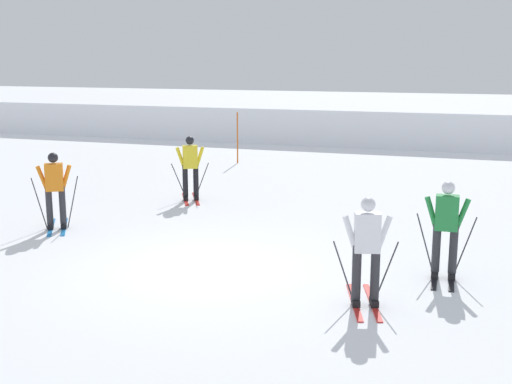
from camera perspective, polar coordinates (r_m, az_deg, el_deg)
ground_plane at (r=12.02m, az=-4.50°, el=-6.61°), size 120.00×120.00×0.00m
far_snow_ridge at (r=31.26m, az=9.94°, el=5.99°), size 80.00×7.23×1.53m
skier_yellow at (r=17.44m, az=-5.69°, el=2.22°), size 1.06×1.59×1.71m
skier_white at (r=10.12m, az=9.52°, el=-4.84°), size 0.97×1.64×1.71m
skier_green at (r=11.65m, az=16.07°, el=-2.94°), size 1.00×1.61×1.71m
skier_orange at (r=15.10m, az=-16.96°, el=0.29°), size 1.15×1.56×1.71m
trail_marker_pole at (r=23.51m, az=-1.61°, el=4.69°), size 0.05×0.05×1.81m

